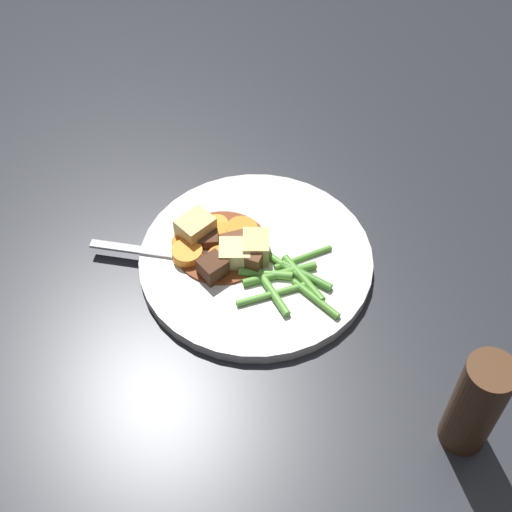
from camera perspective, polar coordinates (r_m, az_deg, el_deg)
name	(u,v)px	position (r m, az deg, el deg)	size (l,w,h in m)	color
ground_plane	(256,264)	(0.80, 0.00, -0.64)	(3.00, 3.00, 0.00)	#26282D
dinner_plate	(256,260)	(0.79, 0.00, -0.32)	(0.26, 0.26, 0.01)	white
stew_sauce	(221,249)	(0.79, -2.81, 0.60)	(0.11, 0.11, 0.00)	brown
carrot_slice_0	(183,245)	(0.79, -5.82, 0.91)	(0.03, 0.03, 0.01)	orange
carrot_slice_1	(220,258)	(0.78, -2.90, -0.18)	(0.03, 0.03, 0.01)	orange
carrot_slice_2	(223,233)	(0.80, -2.64, 1.82)	(0.03, 0.03, 0.01)	orange
carrot_slice_3	(217,225)	(0.81, -3.16, 2.48)	(0.03, 0.03, 0.01)	orange
carrot_slice_4	(187,254)	(0.78, -5.51, 0.20)	(0.03, 0.03, 0.01)	orange
carrot_slice_5	(242,231)	(0.80, -1.14, 1.99)	(0.04, 0.04, 0.01)	orange
potato_chunk_0	(235,254)	(0.77, -1.71, 0.13)	(0.03, 0.03, 0.03)	#EAD68C
potato_chunk_1	(259,248)	(0.77, 0.21, 0.61)	(0.03, 0.03, 0.03)	#E5CC7A
potato_chunk_2	(196,229)	(0.79, -4.85, 2.18)	(0.03, 0.04, 0.03)	#E5CC7A
meat_chunk_0	(254,260)	(0.77, -0.15, -0.28)	(0.02, 0.02, 0.02)	brown
meat_chunk_1	(209,239)	(0.79, -3.80, 1.37)	(0.02, 0.02, 0.02)	#4C2B19
meat_chunk_2	(213,268)	(0.76, -3.48, -0.96)	(0.03, 0.02, 0.02)	#4C2B19
meat_chunk_3	(237,245)	(0.78, -1.49, 0.87)	(0.03, 0.03, 0.02)	brown
green_bean_0	(266,274)	(0.76, 0.76, -1.42)	(0.01, 0.01, 0.06)	#66AD42
green_bean_1	(315,299)	(0.75, 4.78, -3.43)	(0.01, 0.01, 0.06)	#599E38
green_bean_2	(303,257)	(0.78, 3.78, -0.11)	(0.01, 0.01, 0.07)	#599E38
green_bean_3	(306,276)	(0.76, 4.05, -1.57)	(0.01, 0.01, 0.06)	#4C8E33
green_bean_4	(303,278)	(0.76, 3.79, -1.80)	(0.01, 0.01, 0.07)	#599E38
green_bean_5	(272,261)	(0.78, 1.25, -0.36)	(0.01, 0.01, 0.08)	#599E38
green_bean_6	(270,289)	(0.75, 1.14, -2.64)	(0.01, 0.01, 0.07)	#66AD42
green_bean_7	(274,294)	(0.75, 1.43, -3.02)	(0.01, 0.01, 0.08)	#66AD42
green_bean_8	(280,274)	(0.76, 1.90, -1.45)	(0.01, 0.01, 0.08)	#599E38
fork	(173,255)	(0.79, -6.68, 0.10)	(0.18, 0.04, 0.00)	silver
pepper_mill	(476,405)	(0.66, 17.17, -11.28)	(0.04, 0.04, 0.12)	#4C2D19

